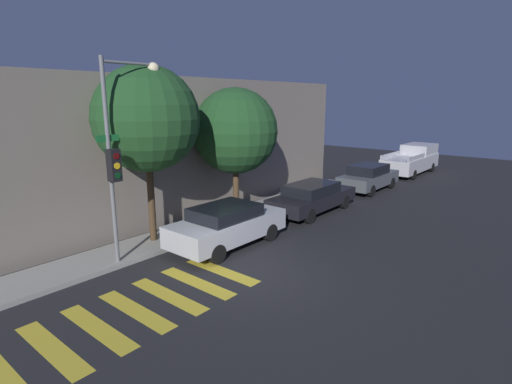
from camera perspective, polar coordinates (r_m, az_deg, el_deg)
The scene contains 11 objects.
ground_plane at distance 11.49m, azimuth -0.93°, elevation -11.81°, with size 60.00×60.00×0.00m, color black.
sidewalk at distance 14.27m, azimuth -13.49°, elevation -6.80°, with size 26.00×1.74×0.14m, color gray.
building_row at distance 17.21m, azimuth -22.59°, elevation 5.45°, with size 26.00×6.00×5.69m, color slate.
crosswalk at distance 10.18m, azimuth -16.83°, elevation -15.88°, with size 6.20×2.60×0.00m.
traffic_light_pole at distance 12.01m, azimuth -18.65°, elevation 7.08°, with size 2.17×0.56×5.98m.
sedan_near_corner at distance 13.42m, azimuth -4.16°, elevation -4.67°, with size 4.21×1.81×1.41m.
sedan_middle at distance 17.51m, azimuth 8.05°, elevation -0.70°, with size 4.68×1.78×1.31m.
sedan_far_end at distance 22.40m, azimuth 15.76°, elevation 2.08°, with size 4.23×1.75×1.42m.
pickup_truck at distance 28.60m, azimuth 21.42°, elevation 4.33°, with size 5.78×1.94×1.84m.
tree_near_corner at distance 13.45m, azimuth -15.39°, elevation 10.02°, with size 3.43×3.43×5.94m.
tree_midblock at distance 16.24m, azimuth -2.97°, elevation 8.67°, with size 3.44×3.44×5.31m.
Camera 1 is at (-7.87, -6.83, 4.85)m, focal length 28.00 mm.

